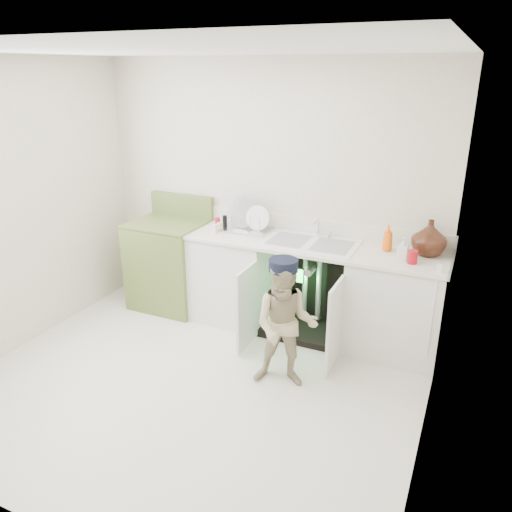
# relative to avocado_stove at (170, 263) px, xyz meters

# --- Properties ---
(ground) EXTENTS (3.50, 3.50, 0.00)m
(ground) POSITION_rel_avocado_stove_xyz_m (0.97, -1.18, -0.47)
(ground) COLOR beige
(ground) RESTS_ON ground
(room_shell) EXTENTS (6.00, 5.50, 1.26)m
(room_shell) POSITION_rel_avocado_stove_xyz_m (0.97, -1.18, 0.78)
(room_shell) COLOR beige
(room_shell) RESTS_ON ground
(counter_run) EXTENTS (2.44, 1.02, 1.21)m
(counter_run) POSITION_rel_avocado_stove_xyz_m (1.55, 0.03, -0.00)
(counter_run) COLOR white
(counter_run) RESTS_ON ground
(avocado_stove) EXTENTS (0.74, 0.65, 1.15)m
(avocado_stove) POSITION_rel_avocado_stove_xyz_m (0.00, 0.00, 0.00)
(avocado_stove) COLOR olive
(avocado_stove) RESTS_ON ground
(repair_worker) EXTENTS (0.59, 0.80, 1.06)m
(repair_worker) POSITION_rel_avocado_stove_xyz_m (1.63, -0.86, 0.06)
(repair_worker) COLOR #BEB088
(repair_worker) RESTS_ON ground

